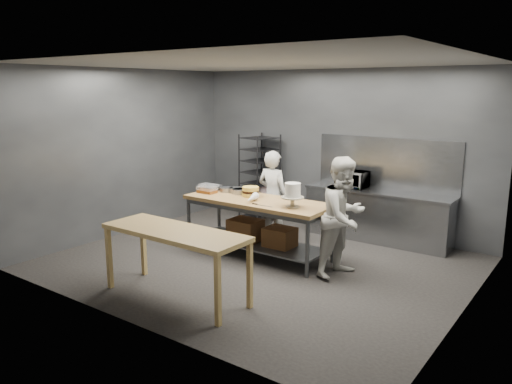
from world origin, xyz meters
TOP-DOWN VIEW (x-y plane):
  - ground at (0.00, 0.00)m, footprint 6.00×6.00m
  - back_wall at (0.00, 2.50)m, footprint 6.00×0.04m
  - work_table at (-0.22, 0.30)m, footprint 2.40×0.90m
  - near_counter at (-0.11, -1.66)m, footprint 2.00×0.70m
  - back_counter at (1.00, 2.18)m, footprint 2.60×0.60m
  - splashback_panel at (1.00, 2.48)m, footprint 2.60×0.02m
  - speed_rack at (-1.49, 2.10)m, footprint 0.73×0.77m
  - chef_behind at (-0.47, 1.08)m, footprint 0.59×0.40m
  - chef_right at (1.26, 0.31)m, footprint 0.81×0.96m
  - microwave at (0.49, 2.18)m, footprint 0.54×0.37m
  - frosted_cake_stand at (0.49, 0.17)m, footprint 0.34×0.34m
  - layer_cake at (-0.47, 0.42)m, footprint 0.27×0.27m
  - cake_pans at (-0.99, 0.50)m, footprint 0.85×0.37m
  - piping_bag at (-0.20, 0.09)m, footprint 0.22×0.40m
  - offset_spatula at (0.01, -0.00)m, footprint 0.36×0.02m
  - pastry_clamshells at (-1.28, 0.29)m, footprint 0.42×0.37m

SIDE VIEW (x-z plane):
  - ground at x=0.00m, z-range 0.00..0.00m
  - back_counter at x=1.00m, z-range 0.00..0.90m
  - work_table at x=-0.22m, z-range 0.11..1.03m
  - chef_behind at x=-0.47m, z-range 0.00..1.61m
  - near_counter at x=-0.11m, z-range 0.36..1.26m
  - speed_rack at x=-1.49m, z-range -0.02..1.73m
  - chef_right at x=1.26m, z-range 0.00..1.72m
  - offset_spatula at x=0.01m, z-range 0.92..0.93m
  - cake_pans at x=-0.99m, z-range 0.92..1.00m
  - pastry_clamshells at x=-1.28m, z-range 0.92..1.03m
  - piping_bag at x=-0.20m, z-range 0.92..1.04m
  - layer_cake at x=-0.47m, z-range 0.92..1.08m
  - microwave at x=0.49m, z-range 0.90..1.20m
  - frosted_cake_stand at x=0.49m, z-range 0.96..1.33m
  - splashback_panel at x=1.00m, z-range 0.90..1.80m
  - back_wall at x=0.00m, z-range 0.00..3.00m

